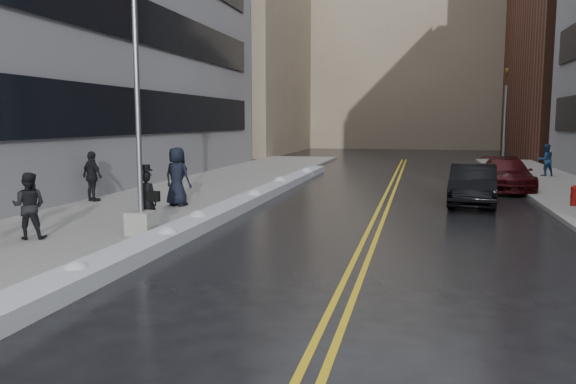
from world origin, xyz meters
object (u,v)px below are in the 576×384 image
Objects in this scene: pedestrian_d at (92,176)px; fire_hydrant at (574,194)px; lamppost at (139,143)px; pedestrian_east at (546,160)px; pedestrian_c at (177,177)px; car_maroon at (506,174)px; car_black at (473,185)px; pedestrian_fedora at (147,201)px; pedestrian_b at (29,206)px; traffic_signal at (505,116)px.

fire_hydrant is at bearing -145.52° from pedestrian_d.
lamppost reaches higher than fire_hydrant.
lamppost is 4.44× the size of pedestrian_east.
pedestrian_east reaches higher than fire_hydrant.
car_maroon is (11.97, 8.55, -0.45)m from pedestrian_c.
pedestrian_fedora is at bearing -133.58° from car_black.
car_black is 5.41m from car_maroon.
pedestrian_b reaches higher than car_maroon.
pedestrian_b is 14.82m from car_black.
pedestrian_d reaches higher than car_maroon.
fire_hydrant is 0.36× the size of pedestrian_c.
pedestrian_fedora is 0.33× the size of car_maroon.
pedestrian_d is at bearing -170.48° from fire_hydrant.
pedestrian_b is (-14.75, -9.15, 0.44)m from fire_hydrant.
traffic_signal is (11.80, 22.00, 0.87)m from lamppost.
fire_hydrant is 13.85m from pedestrian_c.
pedestrian_east is 12.08m from car_black.
pedestrian_fedora is 6.55m from pedestrian_d.
pedestrian_d is at bearing -134.35° from traffic_signal.
car_black is at bearing -141.90° from pedestrian_d.
pedestrian_b is 26.14m from pedestrian_east.
pedestrian_c is 0.44× the size of car_black.
lamppost reaches higher than pedestrian_c.
lamppost is 3.11m from pedestrian_b.
car_black is at bearing -101.81° from traffic_signal.
pedestrian_b is at bearing -134.85° from car_black.
pedestrian_c is 1.11× the size of pedestrian_d.
pedestrian_b is 6.14m from pedestrian_c.
pedestrian_d is at bearing -89.27° from pedestrian_b.
pedestrian_b is at bearing 90.71° from pedestrian_c.
pedestrian_east reaches higher than car_maroon.
pedestrian_fedora is 0.35× the size of car_black.
pedestrian_c reaches higher than pedestrian_b.
lamppost is 12.35m from car_black.
pedestrian_c is (1.27, 6.00, 0.18)m from pedestrian_b.
pedestrian_east reaches higher than pedestrian_fedora.
pedestrian_d is 13.98m from car_black.
pedestrian_east is 6.69m from car_maroon.
pedestrian_c is 0.41× the size of car_maroon.
pedestrian_fedora reaches higher than car_black.
traffic_signal is 27.29m from pedestrian_b.
car_black is (-2.86, -13.67, -2.65)m from traffic_signal.
fire_hydrant is 14.48m from pedestrian_fedora.
fire_hydrant is at bearing -87.95° from traffic_signal.
fire_hydrant is 5.61m from car_maroon.
pedestrian_fedora is 0.95× the size of pedestrian_east.
car_maroon is at bearing 105.51° from fire_hydrant.
lamppost is 14.81m from fire_hydrant.
traffic_signal reaches higher than pedestrian_east.
pedestrian_d is 0.40× the size of car_black.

